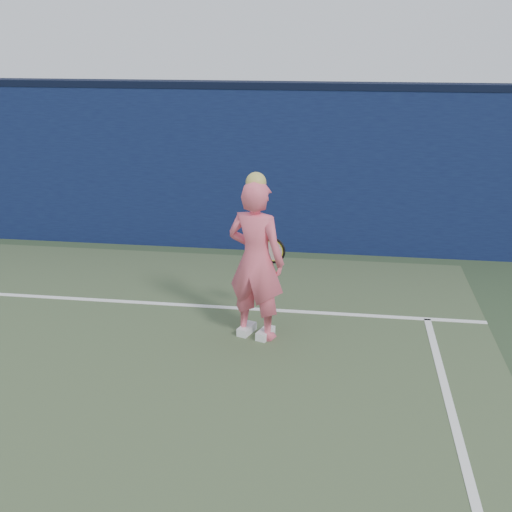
# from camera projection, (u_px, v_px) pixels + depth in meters

# --- Properties ---
(backstop_wall) EXTENTS (24.00, 0.40, 2.50)m
(backstop_wall) POSITION_uv_depth(u_px,v_px,m) (112.00, 166.00, 10.33)
(backstop_wall) COLOR #0D143A
(backstop_wall) RESTS_ON ground
(wall_cap) EXTENTS (24.00, 0.42, 0.10)m
(wall_cap) POSITION_uv_depth(u_px,v_px,m) (106.00, 83.00, 9.90)
(wall_cap) COLOR black
(wall_cap) RESTS_ON backstop_wall
(player) EXTENTS (0.77, 0.63, 1.91)m
(player) POSITION_uv_depth(u_px,v_px,m) (256.00, 260.00, 7.07)
(player) COLOR #F86078
(player) RESTS_ON ground
(racket) EXTENTS (0.51, 0.32, 0.31)m
(racket) POSITION_uv_depth(u_px,v_px,m) (271.00, 251.00, 7.42)
(racket) COLOR black
(racket) RESTS_ON ground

